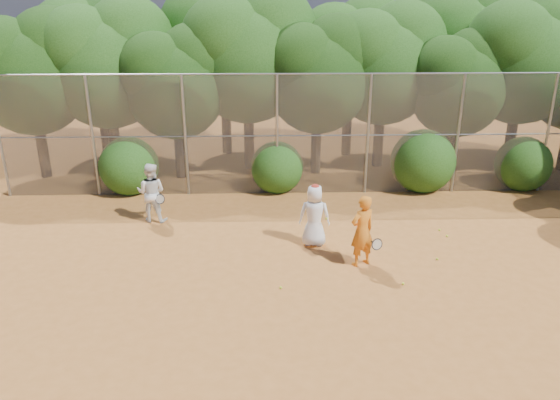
{
  "coord_description": "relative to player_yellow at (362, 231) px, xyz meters",
  "views": [
    {
      "loc": [
        -1.4,
        -11.41,
        6.51
      ],
      "look_at": [
        -1.0,
        2.5,
        1.1
      ],
      "focal_mm": 35.0,
      "sensor_mm": 36.0,
      "label": 1
    }
  ],
  "objects": [
    {
      "name": "tree_0",
      "position": [
        -10.43,
        7.25,
        3.01
      ],
      "size": [
        4.38,
        3.81,
        6.0
      ],
      "color": "black",
      "rests_on": "ground"
    },
    {
      "name": "bush_1",
      "position": [
        -1.98,
        5.51,
        -0.03
      ],
      "size": [
        1.8,
        1.8,
        1.8
      ],
      "primitive_type": "sphere",
      "color": "#1C4611",
      "rests_on": "ground"
    },
    {
      "name": "ball_1",
      "position": [
        2.7,
        1.54,
        -0.89
      ],
      "size": [
        0.07,
        0.07,
        0.07
      ],
      "primitive_type": "sphere",
      "color": "#CFDF28",
      "rests_on": "ground"
    },
    {
      "name": "player_yellow",
      "position": [
        0.0,
        0.0,
        0.0
      ],
      "size": [
        0.91,
        0.71,
        1.85
      ],
      "rotation": [
        0.0,
        0.0,
        3.63
      ],
      "color": "orange",
      "rests_on": "ground"
    },
    {
      "name": "tree_5",
      "position": [
        2.07,
        8.25,
        3.12
      ],
      "size": [
        4.51,
        3.92,
        6.17
      ],
      "color": "black",
      "rests_on": "ground"
    },
    {
      "name": "tree_9",
      "position": [
        -8.92,
        10.06,
        3.41
      ],
      "size": [
        4.83,
        4.2,
        6.62
      ],
      "color": "black",
      "rests_on": "ground"
    },
    {
      "name": "fence_back",
      "position": [
        -1.1,
        5.21,
        1.13
      ],
      "size": [
        20.05,
        0.09,
        4.03
      ],
      "color": "gray",
      "rests_on": "ground"
    },
    {
      "name": "tree_12",
      "position": [
        5.58,
        10.46,
        3.59
      ],
      "size": [
        5.02,
        4.37,
        6.88
      ],
      "color": "black",
      "rests_on": "ground"
    },
    {
      "name": "tree_7",
      "position": [
        7.08,
        7.85,
        3.35
      ],
      "size": [
        4.77,
        4.14,
        6.53
      ],
      "color": "black",
      "rests_on": "ground"
    },
    {
      "name": "tree_3",
      "position": [
        -2.92,
        8.06,
        3.47
      ],
      "size": [
        4.89,
        4.26,
        6.7
      ],
      "color": "black",
      "rests_on": "ground"
    },
    {
      "name": "ball_3",
      "position": [
        -2.05,
        -1.16,
        -0.89
      ],
      "size": [
        0.07,
        0.07,
        0.07
      ],
      "primitive_type": "sphere",
      "color": "#CFDF28",
      "rests_on": "ground"
    },
    {
      "name": "bush_0",
      "position": [
        -6.98,
        5.51,
        0.07
      ],
      "size": [
        2.0,
        2.0,
        2.0
      ],
      "primitive_type": "sphere",
      "color": "#1C4611",
      "rests_on": "ground"
    },
    {
      "name": "tree_2",
      "position": [
        -5.43,
        7.05,
        2.66
      ],
      "size": [
        3.99,
        3.47,
        5.47
      ],
      "color": "black",
      "rests_on": "ground"
    },
    {
      "name": "player_teen",
      "position": [
        -1.08,
        1.17,
        -0.06
      ],
      "size": [
        0.9,
        0.64,
        1.74
      ],
      "rotation": [
        0.0,
        0.0,
        3.02
      ],
      "color": "white",
      "rests_on": "ground"
    },
    {
      "name": "tree_4",
      "position": [
        -0.43,
        7.45,
        2.83
      ],
      "size": [
        4.19,
        3.64,
        5.73
      ],
      "color": "black",
      "rests_on": "ground"
    },
    {
      "name": "ball_4",
      "position": [
        2.62,
        1.96,
        -0.89
      ],
      "size": [
        0.07,
        0.07,
        0.07
      ],
      "primitive_type": "sphere",
      "color": "#CFDF28",
      "rests_on": "ground"
    },
    {
      "name": "ball_0",
      "position": [
        2.01,
        0.16,
        -0.89
      ],
      "size": [
        0.07,
        0.07,
        0.07
      ],
      "primitive_type": "sphere",
      "color": "#CFDF28",
      "rests_on": "ground"
    },
    {
      "name": "bush_2",
      "position": [
        3.02,
        5.51,
        0.17
      ],
      "size": [
        2.2,
        2.2,
        2.2
      ],
      "primitive_type": "sphere",
      "color": "#1C4611",
      "rests_on": "ground"
    },
    {
      "name": "bush_3",
      "position": [
        6.52,
        5.51,
        0.02
      ],
      "size": [
        1.9,
        1.9,
        1.9
      ],
      "primitive_type": "sphere",
      "color": "#1C4611",
      "rests_on": "ground"
    },
    {
      "name": "tree_6",
      "position": [
        4.57,
        7.25,
        2.54
      ],
      "size": [
        3.86,
        3.36,
        5.29
      ],
      "color": "black",
      "rests_on": "ground"
    },
    {
      "name": "ground",
      "position": [
        -0.98,
        -0.79,
        -0.93
      ],
      "size": [
        80.0,
        80.0,
        0.0
      ],
      "primitive_type": "plane",
      "color": "#A25C24",
      "rests_on": "ground"
    },
    {
      "name": "player_white",
      "position": [
        -5.75,
        2.96,
        -0.03
      ],
      "size": [
        0.97,
        0.81,
        1.79
      ],
      "rotation": [
        0.0,
        0.0,
        2.98
      ],
      "color": "white",
      "rests_on": "ground"
    },
    {
      "name": "ball_2",
      "position": [
        0.84,
        -1.06,
        -0.89
      ],
      "size": [
        0.07,
        0.07,
        0.07
      ],
      "primitive_type": "sphere",
      "color": "#CFDF28",
      "rests_on": "ground"
    },
    {
      "name": "tree_11",
      "position": [
        1.08,
        9.85,
        3.24
      ],
      "size": [
        4.64,
        4.03,
        6.35
      ],
      "color": "black",
      "rests_on": "ground"
    },
    {
      "name": "tree_10",
      "position": [
        -3.92,
        10.26,
        3.7
      ],
      "size": [
        5.15,
        4.48,
        7.06
      ],
      "color": "black",
      "rests_on": "ground"
    },
    {
      "name": "tree_1",
      "position": [
        -7.92,
        7.75,
        3.24
      ],
      "size": [
        4.64,
        4.03,
        6.35
      ],
      "color": "black",
      "rests_on": "ground"
    }
  ]
}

